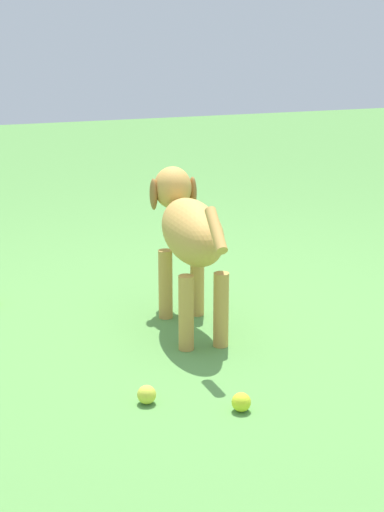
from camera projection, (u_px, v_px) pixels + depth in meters
name	position (u px, v px, depth m)	size (l,w,h in m)	color
ground	(207.00, 330.00, 3.53)	(14.00, 14.00, 0.00)	#548C42
dog	(189.00, 231.00, 3.45)	(0.95, 0.28, 0.64)	#C69347
tennis_ball_0	(147.00, 395.00, 2.86)	(0.07, 0.07, 0.07)	#D5D741
tennis_ball_2	(241.00, 402.00, 2.80)	(0.07, 0.07, 0.07)	yellow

